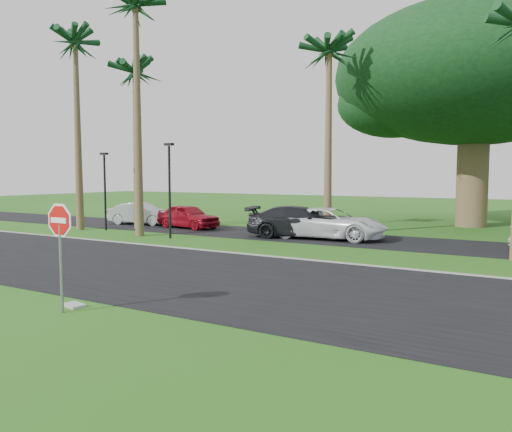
{
  "coord_description": "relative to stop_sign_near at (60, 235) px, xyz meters",
  "views": [
    {
      "loc": [
        9.86,
        -10.35,
        3.11
      ],
      "look_at": [
        1.89,
        3.33,
        1.8
      ],
      "focal_mm": 35.0,
      "sensor_mm": 36.0,
      "label": 1
    }
  ],
  "objects": [
    {
      "name": "ground",
      "position": [
        -0.5,
        3.0,
        -1.77
      ],
      "size": [
        120.0,
        120.0,
        0.0
      ],
      "primitive_type": "plane",
      "color": "#285415",
      "rests_on": "ground"
    },
    {
      "name": "road",
      "position": [
        -0.5,
        5.0,
        -1.76
      ],
      "size": [
        120.0,
        8.0,
        0.02
      ],
      "primitive_type": "cube",
      "color": "black",
      "rests_on": "ground"
    },
    {
      "name": "parking_strip",
      "position": [
        -0.5,
        15.5,
        -1.76
      ],
      "size": [
        120.0,
        5.0,
        0.02
      ],
      "primitive_type": "cube",
      "color": "black",
      "rests_on": "ground"
    },
    {
      "name": "curb",
      "position": [
        -0.5,
        9.05,
        -1.74
      ],
      "size": [
        120.0,
        0.12,
        0.06
      ],
      "primitive_type": "cube",
      "color": "gray",
      "rests_on": "ground"
    },
    {
      "name": "stop_sign_near",
      "position": [
        0.0,
        0.0,
        0.0
      ],
      "size": [
        1.05,
        0.07,
        2.62
      ],
      "color": "gray",
      "rests_on": "ground"
    },
    {
      "name": "palm_left_far",
      "position": [
        -13.5,
        12.0,
        8.36
      ],
      "size": [
        5.0,
        5.0,
        11.5
      ],
      "color": "brown",
      "rests_on": "ground"
    },
    {
      "name": "palm_left_mid",
      "position": [
        -11.0,
        14.0,
        6.9
      ],
      "size": [
        5.0,
        5.0,
        10.0
      ],
      "color": "brown",
      "rests_on": "ground"
    },
    {
      "name": "palm_left_near",
      "position": [
        -8.5,
        11.5,
        9.33
      ],
      "size": [
        5.0,
        5.0,
        12.5
      ],
      "color": "brown",
      "rests_on": "ground"
    },
    {
      "name": "palm_center",
      "position": [
        -0.5,
        17.0,
        7.39
      ],
      "size": [
        5.0,
        5.0,
        10.5
      ],
      "color": "brown",
      "rests_on": "ground"
    },
    {
      "name": "canopy_tree",
      "position": [
        5.5,
        25.0,
        7.17
      ],
      "size": [
        16.5,
        16.5,
        13.12
      ],
      "color": "brown",
      "rests_on": "ground"
    },
    {
      "name": "streetlight_left",
      "position": [
        -12.0,
        12.5,
        0.72
      ],
      "size": [
        0.45,
        0.25,
        4.34
      ],
      "color": "black",
      "rests_on": "ground"
    },
    {
      "name": "streetlight_right",
      "position": [
        -6.5,
        11.5,
        0.88
      ],
      "size": [
        0.45,
        0.25,
        4.64
      ],
      "color": "black",
      "rests_on": "ground"
    },
    {
      "name": "car_silver",
      "position": [
        -12.42,
        15.8,
        -1.09
      ],
      "size": [
        4.33,
        2.23,
        1.36
      ],
      "primitive_type": "imported",
      "rotation": [
        0.0,
        0.0,
        1.77
      ],
      "color": "silver",
      "rests_on": "ground"
    },
    {
      "name": "car_red",
      "position": [
        -8.61,
        15.62,
        -1.08
      ],
      "size": [
        4.25,
        2.19,
        1.38
      ],
      "primitive_type": "imported",
      "rotation": [
        0.0,
        0.0,
        1.43
      ],
      "color": "maroon",
      "rests_on": "ground"
    },
    {
      "name": "car_dark",
      "position": [
        -1.04,
        14.91,
        -1.0
      ],
      "size": [
        5.71,
        3.45,
        1.55
      ],
      "primitive_type": "imported",
      "rotation": [
        0.0,
        0.0,
        1.83
      ],
      "color": "black",
      "rests_on": "ground"
    },
    {
      "name": "car_minivan",
      "position": [
        0.39,
        15.2,
        -1.03
      ],
      "size": [
        5.51,
        2.78,
        1.49
      ],
      "primitive_type": "imported",
      "rotation": [
        0.0,
        0.0,
        1.63
      ],
      "color": "white",
      "rests_on": "ground"
    },
    {
      "name": "utility_slab",
      "position": [
        -0.21,
        0.49,
        -1.74
      ],
      "size": [
        0.61,
        0.45,
        0.06
      ],
      "primitive_type": "cube",
      "rotation": [
        0.0,
        0.0,
        -0.19
      ],
      "color": "#9B9B93",
      "rests_on": "ground"
    }
  ]
}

